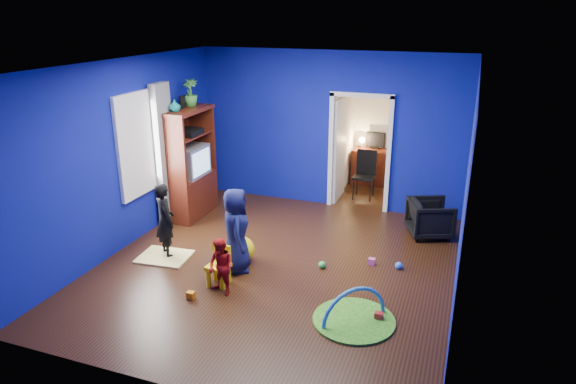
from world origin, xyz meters
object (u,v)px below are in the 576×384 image
(tv_armoire, at_px, (188,163))
(crt_tv, at_px, (190,161))
(child_navy, at_px, (236,230))
(hopper_ball, at_px, (241,249))
(toddler_red, at_px, (221,267))
(study_desk, at_px, (373,167))
(vase, at_px, (175,106))
(child_black, at_px, (165,220))
(armchair, at_px, (430,218))
(kid_chair, at_px, (218,268))
(play_mat, at_px, (354,320))
(folding_chair, at_px, (364,176))

(tv_armoire, distance_m, crt_tv, 0.06)
(child_navy, distance_m, hopper_ball, 0.49)
(toddler_red, xyz_separation_m, study_desk, (1.00, 5.21, -0.02))
(toddler_red, bearing_deg, child_navy, 119.69)
(vase, bearing_deg, crt_tv, 82.41)
(child_black, relative_size, toddler_red, 1.47)
(study_desk, bearing_deg, toddler_red, -100.86)
(child_black, distance_m, hopper_ball, 1.23)
(vase, distance_m, tv_armoire, 1.12)
(armchair, height_order, toddler_red, toddler_red)
(tv_armoire, xyz_separation_m, crt_tv, (0.04, 0.00, 0.04))
(tv_armoire, bearing_deg, child_navy, -44.16)
(kid_chair, bearing_deg, play_mat, -1.04)
(play_mat, bearing_deg, study_desk, 98.65)
(study_desk, relative_size, folding_chair, 0.96)
(armchair, relative_size, toddler_red, 0.86)
(armchair, relative_size, vase, 3.38)
(armchair, bearing_deg, crt_tv, 75.19)
(hopper_ball, relative_size, play_mat, 0.40)
(hopper_ball, xyz_separation_m, play_mat, (1.94, -0.96, -0.19))
(play_mat, bearing_deg, armchair, 78.00)
(crt_tv, bearing_deg, child_black, -73.69)
(child_navy, distance_m, kid_chair, 0.60)
(kid_chair, distance_m, folding_chair, 4.22)
(child_navy, height_order, hopper_ball, child_navy)
(child_navy, bearing_deg, toddler_red, 159.12)
(crt_tv, distance_m, folding_chair, 3.41)
(crt_tv, height_order, hopper_ball, crt_tv)
(crt_tv, xyz_separation_m, hopper_ball, (1.63, -1.42, -0.82))
(armchair, height_order, folding_chair, folding_chair)
(hopper_ball, bearing_deg, toddler_red, -81.33)
(armchair, bearing_deg, tv_armoire, 75.12)
(study_desk, bearing_deg, vase, -131.43)
(kid_chair, xyz_separation_m, study_desk, (1.15, 5.01, 0.12))
(child_navy, bearing_deg, folding_chair, -45.44)
(play_mat, bearing_deg, crt_tv, 146.36)
(tv_armoire, bearing_deg, toddler_red, -52.26)
(hopper_ball, distance_m, study_desk, 4.45)
(play_mat, bearing_deg, vase, 150.10)
(armchair, relative_size, play_mat, 0.68)
(armchair, xyz_separation_m, child_navy, (-2.50, -2.18, 0.31))
(armchair, xyz_separation_m, child_black, (-3.71, -2.11, 0.27))
(child_black, bearing_deg, tv_armoire, -34.53)
(armchair, distance_m, tv_armoire, 4.30)
(child_black, height_order, child_navy, child_navy)
(vase, xyz_separation_m, study_desk, (2.81, 3.18, -1.69))
(kid_chair, relative_size, folding_chair, 0.54)
(vase, relative_size, folding_chair, 0.22)
(armchair, xyz_separation_m, vase, (-4.22, -0.81, 1.75))
(child_navy, height_order, play_mat, child_navy)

